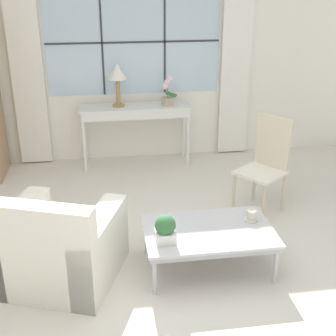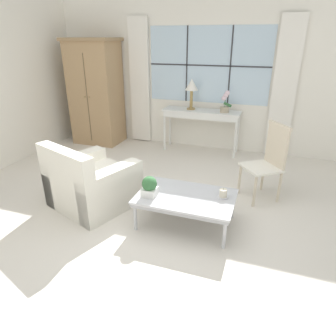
# 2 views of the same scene
# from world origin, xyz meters

# --- Properties ---
(ground_plane) EXTENTS (14.00, 14.00, 0.00)m
(ground_plane) POSITION_xyz_m (0.00, 0.00, 0.00)
(ground_plane) COLOR silver
(wall_back_windowed) EXTENTS (7.20, 0.14, 2.80)m
(wall_back_windowed) POSITION_xyz_m (0.00, 3.02, 1.39)
(wall_back_windowed) COLOR white
(wall_back_windowed) RESTS_ON ground_plane
(console_table) EXTENTS (1.44, 0.41, 0.80)m
(console_table) POSITION_xyz_m (-0.03, 2.73, 0.71)
(console_table) COLOR white
(console_table) RESTS_ON ground_plane
(table_lamp) EXTENTS (0.24, 0.24, 0.56)m
(table_lamp) POSITION_xyz_m (-0.24, 2.74, 1.22)
(table_lamp) COLOR #9E7F47
(table_lamp) RESTS_ON console_table
(potted_orchid) EXTENTS (0.20, 0.16, 0.39)m
(potted_orchid) POSITION_xyz_m (0.40, 2.71, 0.96)
(potted_orchid) COLOR tan
(potted_orchid) RESTS_ON console_table
(armchair_upholstered) EXTENTS (1.19, 1.17, 0.87)m
(armchair_upholstered) POSITION_xyz_m (-0.89, 0.26, 0.29)
(armchair_upholstered) COLOR silver
(armchair_upholstered) RESTS_ON ground_plane
(side_chair_wooden) EXTENTS (0.62, 0.62, 1.04)m
(side_chair_wooden) POSITION_xyz_m (1.25, 1.23, 0.58)
(side_chair_wooden) COLOR white
(side_chair_wooden) RESTS_ON ground_plane
(coffee_table) EXTENTS (1.12, 0.72, 0.38)m
(coffee_table) POSITION_xyz_m (0.40, 0.23, 0.34)
(coffee_table) COLOR #BCBCC1
(coffee_table) RESTS_ON ground_plane
(potted_plant_small) EXTENTS (0.17, 0.17, 0.24)m
(potted_plant_small) POSITION_xyz_m (-0.00, 0.09, 0.50)
(potted_plant_small) COLOR white
(potted_plant_small) RESTS_ON coffee_table
(pillar_candle) EXTENTS (0.12, 0.12, 0.11)m
(pillar_candle) POSITION_xyz_m (0.81, 0.32, 0.43)
(pillar_candle) COLOR silver
(pillar_candle) RESTS_ON coffee_table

